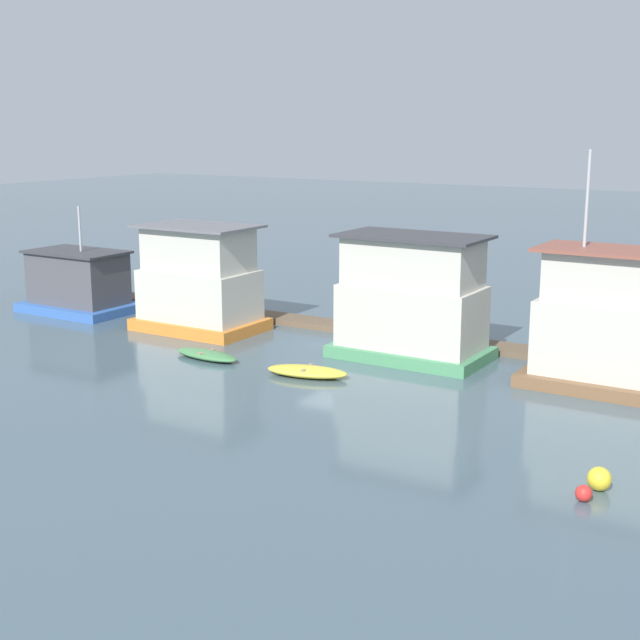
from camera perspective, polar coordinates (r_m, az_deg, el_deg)
ground_plane at (r=39.23m, az=0.77°, el=-1.73°), size 200.00×200.00×0.00m
dock_walkway at (r=41.77m, az=2.93°, el=-0.65°), size 42.40×1.47×0.30m
houseboat_blue at (r=47.96m, az=-15.21°, el=2.29°), size 5.79×3.78×5.51m
houseboat_orange at (r=42.37m, az=-7.74°, el=2.43°), size 5.79×3.84×5.01m
houseboat_green at (r=37.09m, az=5.89°, el=1.22°), size 6.36×3.71×5.19m
houseboat_brown at (r=34.35m, az=18.33°, el=-0.40°), size 6.39×3.68×8.72m
dinghy_green at (r=37.50m, az=-7.27°, el=-2.22°), size 3.33×1.35×0.35m
dinghy_yellow at (r=34.63m, az=-0.83°, el=-3.31°), size 3.45×1.98×0.41m
buoy_red at (r=24.60m, az=16.52°, el=-10.58°), size 0.45×0.45×0.45m
buoy_yellow at (r=25.37m, az=17.44°, el=-9.67°), size 0.65×0.65×0.65m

